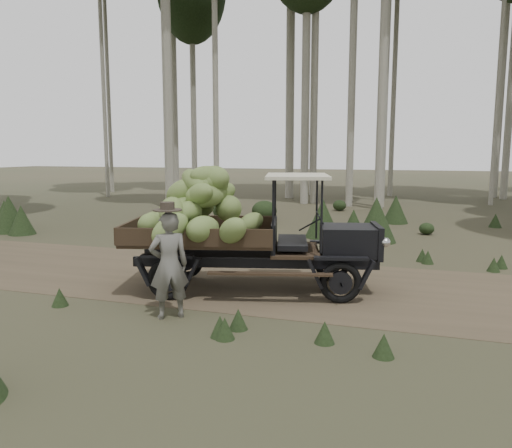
% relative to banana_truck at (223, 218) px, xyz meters
% --- Properties ---
extents(ground, '(120.00, 120.00, 0.00)m').
position_rel_banana_truck_xyz_m(ground, '(2.15, 0.74, -1.31)').
color(ground, '#473D2B').
rests_on(ground, ground).
extents(dirt_track, '(70.00, 4.00, 0.01)m').
position_rel_banana_truck_xyz_m(dirt_track, '(2.15, 0.74, -1.31)').
color(dirt_track, brown).
rests_on(dirt_track, ground).
extents(banana_truck, '(4.77, 2.84, 2.27)m').
position_rel_banana_truck_xyz_m(banana_truck, '(0.00, 0.00, 0.00)').
color(banana_truck, black).
rests_on(banana_truck, ground).
extents(farmer, '(0.70, 0.67, 1.75)m').
position_rel_banana_truck_xyz_m(farmer, '(-0.21, -1.67, -0.49)').
color(farmer, '#62605A').
rests_on(farmer, ground).
extents(undergrowth, '(24.42, 23.12, 1.38)m').
position_rel_banana_truck_xyz_m(undergrowth, '(3.28, 0.62, -0.79)').
color(undergrowth, '#233319').
rests_on(undergrowth, ground).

